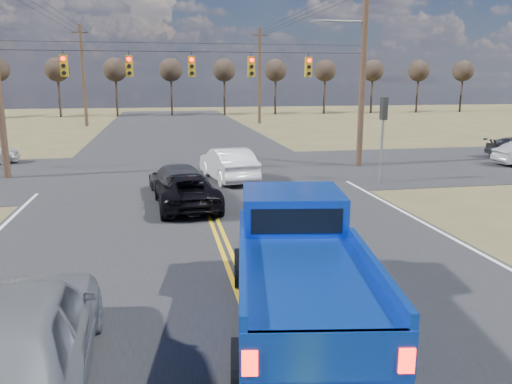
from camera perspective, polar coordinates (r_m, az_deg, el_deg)
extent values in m
plane|color=brown|center=(9.02, 1.38, -18.39)|extent=(160.00, 160.00, 0.00)
cube|color=#28282B|center=(18.23, -5.29, -2.15)|extent=(14.00, 120.00, 0.02)
cube|color=#28282B|center=(26.02, -7.04, 2.31)|extent=(120.00, 12.00, 0.02)
cylinder|color=#473323|center=(27.68, 12.11, 13.15)|extent=(0.32, 0.32, 10.00)
cylinder|color=black|center=(25.63, -7.41, 15.62)|extent=(18.00, 0.02, 0.02)
cylinder|color=black|center=(25.66, -7.44, 16.51)|extent=(18.00, 0.02, 0.02)
cube|color=#B28C14|center=(25.92, -21.09, 13.31)|extent=(0.34, 0.24, 1.00)
cylinder|color=#FF0C05|center=(25.79, -21.21, 14.05)|extent=(0.20, 0.06, 0.20)
cylinder|color=black|center=(25.78, -21.15, 13.32)|extent=(0.20, 0.06, 0.20)
cylinder|color=black|center=(25.77, -21.09, 12.59)|extent=(0.20, 0.06, 0.20)
cube|color=black|center=(25.76, -21.24, 14.29)|extent=(0.24, 0.14, 0.03)
cube|color=#B28C14|center=(25.59, -14.28, 13.78)|extent=(0.34, 0.24, 1.00)
cylinder|color=#FF0C05|center=(25.46, -14.34, 14.52)|extent=(0.20, 0.06, 0.20)
cylinder|color=black|center=(25.45, -14.30, 13.78)|extent=(0.20, 0.06, 0.20)
cylinder|color=black|center=(25.44, -14.26, 13.04)|extent=(0.20, 0.06, 0.20)
cube|color=black|center=(25.43, -14.36, 14.77)|extent=(0.24, 0.14, 0.03)
cube|color=#B28C14|center=(25.60, -7.37, 14.05)|extent=(0.34, 0.24, 1.00)
cylinder|color=#FF0C05|center=(25.48, -7.37, 14.80)|extent=(0.20, 0.06, 0.20)
cylinder|color=black|center=(25.46, -7.35, 14.06)|extent=(0.20, 0.06, 0.20)
cylinder|color=black|center=(25.46, -7.32, 13.32)|extent=(0.20, 0.06, 0.20)
cube|color=black|center=(25.45, -7.37, 15.05)|extent=(0.24, 0.14, 0.03)
cube|color=#B28C14|center=(25.97, -0.54, 14.13)|extent=(0.34, 0.24, 1.00)
cylinder|color=#FF0C05|center=(25.84, -0.49, 14.87)|extent=(0.20, 0.06, 0.20)
cylinder|color=black|center=(25.83, -0.49, 14.14)|extent=(0.20, 0.06, 0.20)
cylinder|color=black|center=(25.83, -0.48, 13.41)|extent=(0.20, 0.06, 0.20)
cube|color=black|center=(25.82, -0.47, 15.12)|extent=(0.24, 0.14, 0.03)
cube|color=#B28C14|center=(26.67, 6.01, 14.03)|extent=(0.34, 0.24, 1.00)
cylinder|color=#FF0C05|center=(26.55, 6.11, 14.75)|extent=(0.20, 0.06, 0.20)
cylinder|color=black|center=(26.54, 6.10, 14.03)|extent=(0.20, 0.06, 0.20)
cylinder|color=black|center=(26.53, 6.08, 13.32)|extent=(0.20, 0.06, 0.20)
cube|color=black|center=(26.52, 6.14, 14.98)|extent=(0.24, 0.14, 0.03)
cylinder|color=slate|center=(23.44, 14.17, 4.83)|extent=(0.12, 0.12, 3.20)
cube|color=black|center=(23.27, 14.41, 9.22)|extent=(0.24, 0.34, 1.00)
cylinder|color=slate|center=(27.33, 9.52, 18.73)|extent=(2.80, 0.10, 0.10)
cube|color=slate|center=(26.91, 6.77, 18.80)|extent=(0.55, 0.22, 0.14)
cylinder|color=#473323|center=(54.05, -19.13, 12.40)|extent=(0.32, 0.32, 10.00)
cube|color=#473323|center=(54.23, -19.46, 16.83)|extent=(1.60, 0.12, 0.12)
cylinder|color=#473323|center=(54.59, 0.41, 13.08)|extent=(0.32, 0.32, 10.00)
cube|color=#473323|center=(54.78, 0.42, 17.47)|extent=(1.60, 0.12, 0.12)
cylinder|color=#33261C|center=(70.28, -27.26, 9.78)|extent=(0.28, 0.28, 5.50)
cylinder|color=#33261C|center=(68.69, -21.57, 10.26)|extent=(0.28, 0.28, 5.50)
sphere|color=#2D231C|center=(68.67, -21.78, 12.88)|extent=(3.00, 3.00, 3.00)
cylinder|color=#33261C|center=(67.78, -15.65, 10.65)|extent=(0.28, 0.28, 5.50)
sphere|color=#2D231C|center=(67.77, -15.81, 13.31)|extent=(3.00, 3.00, 3.00)
cylinder|color=#33261C|center=(67.59, -9.62, 10.93)|extent=(0.28, 0.28, 5.50)
sphere|color=#2D231C|center=(67.57, -9.73, 13.60)|extent=(3.00, 3.00, 3.00)
cylinder|color=#33261C|center=(68.12, -3.62, 11.09)|extent=(0.28, 0.28, 5.50)
sphere|color=#2D231C|center=(68.11, -3.66, 13.74)|extent=(3.00, 3.00, 3.00)
cylinder|color=#33261C|center=(69.36, 2.24, 11.13)|extent=(0.28, 0.28, 5.50)
sphere|color=#2D231C|center=(69.34, 2.26, 13.74)|extent=(3.00, 3.00, 3.00)
cylinder|color=#33261C|center=(71.27, 7.83, 11.07)|extent=(0.28, 0.28, 5.50)
sphere|color=#2D231C|center=(71.25, 7.91, 13.60)|extent=(3.00, 3.00, 3.00)
cylinder|color=#33261C|center=(73.79, 13.08, 10.92)|extent=(0.28, 0.28, 5.50)
sphere|color=#2D231C|center=(73.78, 13.21, 13.36)|extent=(3.00, 3.00, 3.00)
cylinder|color=#33261C|center=(76.87, 17.95, 10.69)|extent=(0.28, 0.28, 5.50)
sphere|color=#2D231C|center=(76.86, 18.11, 13.04)|extent=(3.00, 3.00, 3.00)
cylinder|color=#33261C|center=(80.45, 22.40, 10.42)|extent=(0.28, 0.28, 5.50)
sphere|color=#2D231C|center=(80.43, 22.60, 12.66)|extent=(3.00, 3.00, 3.00)
cylinder|color=black|center=(7.89, -1.45, -19.52)|extent=(0.50, 0.95, 0.90)
cylinder|color=black|center=(8.18, 14.64, -18.70)|extent=(0.50, 0.95, 0.90)
cylinder|color=black|center=(11.54, -1.55, -8.68)|extent=(0.50, 0.95, 0.90)
cylinder|color=black|center=(11.74, 9.12, -8.46)|extent=(0.50, 0.95, 0.90)
cube|color=#103DB2|center=(9.50, 5.06, -9.88)|extent=(3.21, 6.39, 1.13)
cube|color=#103DB2|center=(10.75, 4.15, -1.95)|extent=(2.37, 2.23, 0.81)
cube|color=black|center=(9.85, 4.69, -3.33)|extent=(1.80, 0.36, 0.51)
cube|color=#103DB2|center=(8.08, -1.53, -8.80)|extent=(0.71, 3.70, 0.23)
cube|color=#103DB2|center=(8.37, 13.51, -8.41)|extent=(0.71, 3.70, 0.23)
cube|color=#103DB2|center=(6.71, 8.23, -18.01)|extent=(2.25, 0.45, 0.68)
cube|color=#FF0C05|center=(6.62, -0.72, -18.94)|extent=(0.21, 0.10, 0.34)
cube|color=#FF0C05|center=(6.94, 16.82, -17.93)|extent=(0.21, 0.10, 0.34)
imported|color=#929599|center=(8.45, -25.72, -14.84)|extent=(2.44, 5.55, 1.86)
imported|color=black|center=(18.63, -7.97, 0.17)|extent=(2.44, 4.81, 1.30)
imported|color=silver|center=(23.57, -3.21, 3.22)|extent=(2.36, 4.91, 1.55)
imported|color=#3A3A40|center=(20.37, -8.96, 1.29)|extent=(2.50, 4.89, 1.36)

